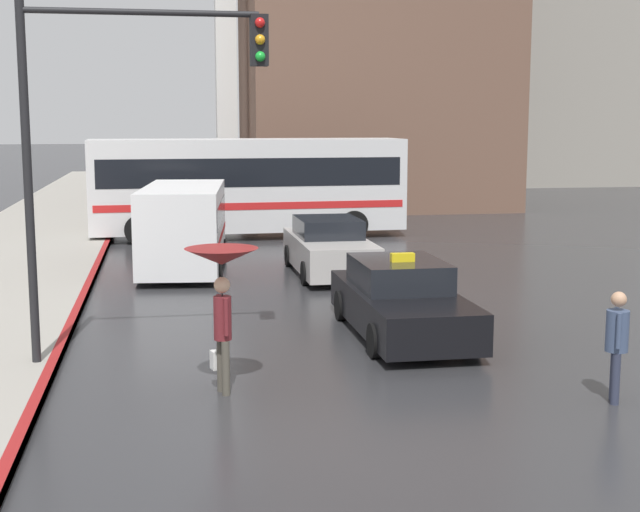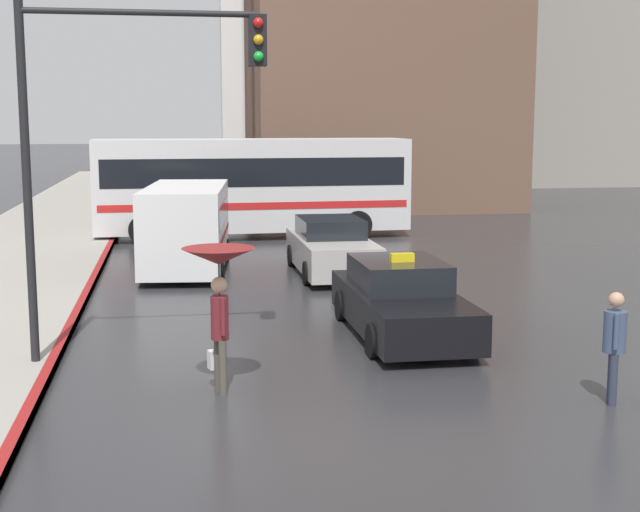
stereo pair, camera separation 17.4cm
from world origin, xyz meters
name	(u,v)px [view 1 (the left image)]	position (x,y,z in m)	size (l,w,h in m)	color
ground_plane	(365,448)	(0.00, 0.00, 0.00)	(300.00, 300.00, 0.00)	#2D2D30
taxi	(401,301)	(1.97, 5.63, 0.65)	(1.91, 4.77, 1.57)	black
sedan_red	(329,248)	(1.87, 12.48, 0.68)	(1.91, 4.72, 1.47)	#B7B2AD
ambulance_van	(184,224)	(-1.86, 13.69, 1.27)	(2.56, 5.65, 2.28)	white
city_bus	(248,183)	(0.50, 20.47, 1.88)	(10.78, 2.96, 3.38)	silver
pedestrian_with_umbrella	(222,274)	(-1.57, 2.55, 1.79)	(1.08, 1.08, 2.18)	#4C473D
pedestrian_man	(617,337)	(3.93, 1.15, 0.95)	(0.42, 0.46, 1.62)	#2D3347
traffic_light	(123,111)	(-2.97, 4.21, 4.15)	(3.85, 0.38, 5.97)	black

